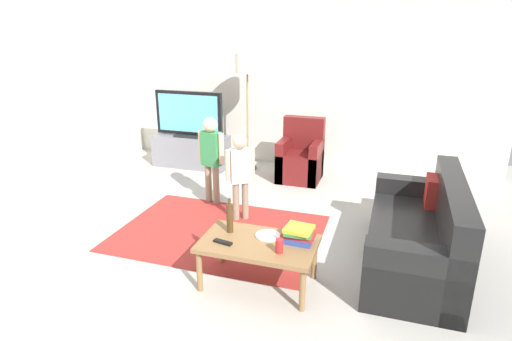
% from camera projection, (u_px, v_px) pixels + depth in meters
% --- Properties ---
extents(ground, '(7.80, 7.80, 0.00)m').
position_uv_depth(ground, '(238.00, 248.00, 4.48)').
color(ground, '#B2ADA3').
extents(wall_back, '(6.00, 0.12, 2.70)m').
position_uv_depth(wall_back, '(304.00, 80.00, 6.74)').
color(wall_back, silver).
rests_on(wall_back, ground).
extents(area_rug, '(2.20, 1.60, 0.01)m').
position_uv_depth(area_rug, '(219.00, 232.00, 4.80)').
color(area_rug, '#9E2D28').
rests_on(area_rug, ground).
extents(tv_stand, '(1.20, 0.44, 0.50)m').
position_uv_depth(tv_stand, '(191.00, 151.00, 6.95)').
color(tv_stand, slate).
rests_on(tv_stand, ground).
extents(tv, '(1.10, 0.28, 0.71)m').
position_uv_depth(tv, '(189.00, 114.00, 6.74)').
color(tv, black).
rests_on(tv, tv_stand).
extents(couch, '(0.80, 1.80, 0.86)m').
position_uv_depth(couch, '(422.00, 238.00, 4.06)').
color(couch, black).
rests_on(couch, ground).
extents(armchair, '(0.60, 0.60, 0.90)m').
position_uv_depth(armchair, '(301.00, 159.00, 6.37)').
color(armchair, maroon).
rests_on(armchair, ground).
extents(floor_lamp, '(0.36, 0.36, 1.78)m').
position_uv_depth(floor_lamp, '(247.00, 70.00, 6.40)').
color(floor_lamp, '#262626').
rests_on(floor_lamp, ground).
extents(child_near_tv, '(0.37, 0.18, 1.11)m').
position_uv_depth(child_near_tv, '(211.00, 152.00, 5.40)').
color(child_near_tv, gray).
rests_on(child_near_tv, ground).
extents(child_center, '(0.30, 0.22, 1.02)m').
position_uv_depth(child_center, '(240.00, 170.00, 4.94)').
color(child_center, gray).
rests_on(child_center, ground).
extents(coffee_table, '(1.00, 0.60, 0.42)m').
position_uv_depth(coffee_table, '(258.00, 247.00, 3.75)').
color(coffee_table, olive).
rests_on(coffee_table, ground).
extents(book_stack, '(0.29, 0.24, 0.14)m').
position_uv_depth(book_stack, '(298.00, 235.00, 3.71)').
color(book_stack, '#334CA5').
rests_on(book_stack, coffee_table).
extents(bottle, '(0.06, 0.06, 0.33)m').
position_uv_depth(bottle, '(230.00, 218.00, 3.86)').
color(bottle, '#4C3319').
rests_on(bottle, coffee_table).
extents(tv_remote, '(0.18, 0.08, 0.02)m').
position_uv_depth(tv_remote, '(223.00, 242.00, 3.70)').
color(tv_remote, black).
rests_on(tv_remote, coffee_table).
extents(soda_can, '(0.07, 0.07, 0.12)m').
position_uv_depth(soda_can, '(279.00, 246.00, 3.54)').
color(soda_can, red).
rests_on(soda_can, coffee_table).
extents(plate, '(0.22, 0.22, 0.02)m').
position_uv_depth(plate, '(268.00, 235.00, 3.82)').
color(plate, white).
rests_on(plate, coffee_table).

